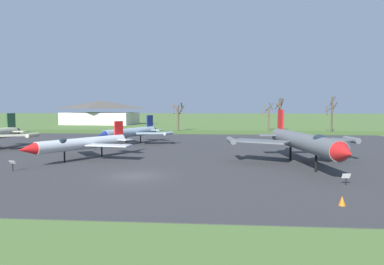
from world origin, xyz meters
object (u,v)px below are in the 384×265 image
object	(u,v)px
jet_fighter_front_left	(303,141)
info_placard_rear_center	(95,146)
jet_fighter_front_right	(81,143)
info_placard_front_right	(13,165)
info_placard_front_left	(346,178)
jet_fighter_rear_center	(130,132)
traffic_cone	(342,201)
visitor_building	(100,113)

from	to	relation	value
jet_fighter_front_left	info_placard_rear_center	distance (m)	27.29
jet_fighter_front_right	info_placard_front_right	xyz separation A→B (m)	(-3.57, -6.85, -1.22)
info_placard_front_left	info_placard_front_right	bearing A→B (deg)	173.49
jet_fighter_front_left	jet_fighter_front_right	bearing A→B (deg)	175.32
jet_fighter_front_right	info_placard_rear_center	bearing A→B (deg)	101.29
info_placard_front_left	jet_fighter_rear_center	xyz separation A→B (m)	(-23.30, 25.83, 1.38)
info_placard_front_right	traffic_cone	world-z (taller)	info_placard_front_right
jet_fighter_front_right	info_placard_front_left	bearing A→B (deg)	-22.24
jet_fighter_front_right	jet_fighter_rear_center	bearing A→B (deg)	85.24
jet_fighter_rear_center	visitor_building	world-z (taller)	visitor_building
jet_fighter_front_left	info_placard_front_left	size ratio (longest dim) A/B	18.82
traffic_cone	info_placard_front_right	bearing A→B (deg)	161.66
info_placard_front_left	traffic_cone	bearing A→B (deg)	-112.18
info_placard_front_left	info_placard_front_right	size ratio (longest dim) A/B	0.91
jet_fighter_front_right	traffic_cone	world-z (taller)	jet_fighter_front_right
jet_fighter_front_left	traffic_cone	xyz separation A→B (m)	(-1.01, -13.54, -2.18)
traffic_cone	jet_fighter_front_left	bearing A→B (deg)	85.75
info_placard_rear_center	traffic_cone	distance (m)	34.04
jet_fighter_front_right	visitor_building	xyz separation A→B (m)	(-25.94, 77.85, 2.19)
jet_fighter_front_right	jet_fighter_rear_center	world-z (taller)	jet_fighter_rear_center
info_placard_front_right	jet_fighter_rear_center	world-z (taller)	jet_fighter_rear_center
visitor_building	traffic_cone	bearing A→B (deg)	-62.61
info_placard_front_right	visitor_building	size ratio (longest dim) A/B	0.04
traffic_cone	visitor_building	bearing A→B (deg)	117.39
info_placard_front_left	jet_fighter_front_right	world-z (taller)	jet_fighter_front_right
jet_fighter_front_left	info_placard_front_left	distance (m)	8.45
info_placard_front_right	jet_fighter_rear_center	size ratio (longest dim) A/B	0.08
jet_fighter_front_left	visitor_building	distance (m)	93.82
jet_fighter_front_left	jet_fighter_rear_center	bearing A→B (deg)	141.33
info_placard_front_left	info_placard_front_right	world-z (taller)	info_placard_front_right
jet_fighter_rear_center	visitor_building	bearing A→B (deg)	113.70
jet_fighter_front_right	jet_fighter_rear_center	xyz separation A→B (m)	(1.31, 15.77, 0.09)
jet_fighter_front_left	jet_fighter_rear_center	distance (m)	28.32
info_placard_front_left	jet_fighter_front_right	xyz separation A→B (m)	(-24.61, 10.06, 1.29)
info_placard_rear_center	traffic_cone	size ratio (longest dim) A/B	1.51
visitor_building	traffic_cone	distance (m)	105.16
info_placard_front_right	visitor_building	bearing A→B (deg)	104.80
jet_fighter_front_left	jet_fighter_rear_center	xyz separation A→B (m)	(-22.11, 17.69, -0.52)
jet_fighter_rear_center	traffic_cone	world-z (taller)	jet_fighter_rear_center
jet_fighter_front_right	visitor_building	distance (m)	82.09
info_placard_front_right	traffic_cone	bearing A→B (deg)	-18.34
jet_fighter_front_left	traffic_cone	bearing A→B (deg)	-94.25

